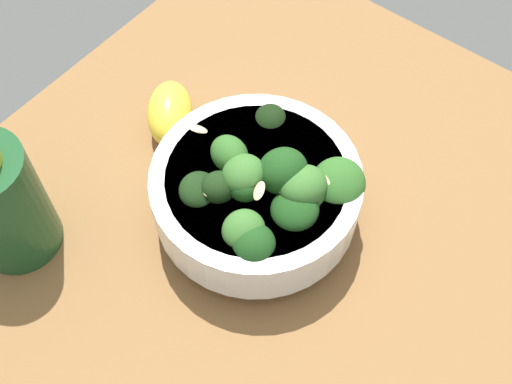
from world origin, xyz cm
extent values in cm
cube|color=brown|center=(0.00, 0.00, -2.41)|extent=(58.35, 58.35, 4.82)
cylinder|color=white|center=(-2.03, 1.90, 0.81)|extent=(10.10, 10.10, 1.63)
cylinder|color=white|center=(-2.03, 1.90, 4.06)|extent=(18.36, 18.36, 4.88)
cylinder|color=silver|center=(-2.03, 1.90, 6.10)|extent=(15.59, 15.59, 0.80)
cylinder|color=#589D47|center=(-5.06, 3.46, 5.58)|extent=(1.17, 1.13, 1.20)
ellipsoid|color=black|center=(-5.06, 3.46, 6.98)|extent=(4.39, 4.07, 3.19)
cylinder|color=#3C7A32|center=(-2.71, -2.66, 4.69)|extent=(1.76, 2.03, 1.88)
ellipsoid|color=#194216|center=(-2.71, -2.66, 6.53)|extent=(4.87, 4.36, 3.54)
cylinder|color=#2F662B|center=(-0.94, -2.33, 5.30)|extent=(1.77, 1.90, 1.36)
ellipsoid|color=#386B2B|center=(-0.94, -2.33, 6.80)|extent=(4.51, 4.32, 3.75)
cylinder|color=#2F662B|center=(-7.15, -1.88, 4.36)|extent=(1.98, 1.80, 1.84)
ellipsoid|color=#194216|center=(-7.15, -1.88, 6.25)|extent=(4.12, 4.29, 4.43)
cylinder|color=#2F662B|center=(1.76, -3.98, 4.46)|extent=(2.19, 2.05, 1.74)
ellipsoid|color=#2D6023|center=(1.76, -3.98, 6.42)|extent=(6.69, 6.82, 4.60)
cylinder|color=#4A8F3C|center=(-2.13, 4.71, 5.75)|extent=(1.83, 1.83, 1.56)
ellipsoid|color=#2D6023|center=(-2.13, 4.71, 7.43)|extent=(4.59, 5.34, 4.26)
cylinder|color=#2F662B|center=(-0.87, -2.12, 5.59)|extent=(2.29, 2.33, 1.55)
ellipsoid|color=#386B2B|center=(-0.87, -2.12, 7.40)|extent=(5.60, 5.32, 4.75)
cylinder|color=#4A8F3C|center=(-3.02, 2.09, 5.63)|extent=(2.02, 1.80, 1.87)
ellipsoid|color=black|center=(-3.02, 2.09, 7.46)|extent=(5.05, 5.29, 4.10)
cylinder|color=#4A8F3C|center=(3.87, 4.93, 4.26)|extent=(1.59, 1.67, 1.67)
ellipsoid|color=black|center=(3.87, 4.93, 5.85)|extent=(4.86, 4.72, 3.38)
cylinder|color=#2F662B|center=(-3.90, 1.70, 5.86)|extent=(0.99, 1.23, 1.49)
ellipsoid|color=#194216|center=(-3.90, 1.70, 7.26)|extent=(3.29, 3.66, 3.36)
cylinder|color=#589D47|center=(-6.03, 4.79, 4.47)|extent=(1.86, 1.75, 1.80)
ellipsoid|color=black|center=(-6.03, 4.79, 6.25)|extent=(4.24, 4.26, 4.25)
cylinder|color=#2F662B|center=(-6.83, -0.59, 4.98)|extent=(1.82, 1.74, 1.56)
ellipsoid|color=#386B2B|center=(-6.83, -0.59, 6.65)|extent=(5.10, 5.08, 4.61)
cylinder|color=#589D47|center=(-0.89, 0.47, 5.80)|extent=(2.26, 2.01, 1.95)
ellipsoid|color=#194216|center=(-0.89, 0.47, 7.72)|extent=(6.02, 6.85, 5.98)
cylinder|color=#4A8F3C|center=(-3.17, 2.31, 6.13)|extent=(1.74, 1.73, 1.63)
ellipsoid|color=#386B2B|center=(-3.17, 2.31, 7.73)|extent=(5.45, 5.72, 4.07)
ellipsoid|color=#DBBC84|center=(0.84, -3.53, 7.58)|extent=(1.86, 2.07, 0.65)
ellipsoid|color=#DBBC84|center=(-2.06, -1.41, 7.09)|extent=(1.78, 2.08, 0.62)
ellipsoid|color=#DBBC84|center=(0.17, -3.35, 6.17)|extent=(1.24, 1.88, 0.91)
ellipsoid|color=#DBBC84|center=(-4.05, -0.34, 8.54)|extent=(2.04, 1.69, 0.88)
ellipsoid|color=#DBBC84|center=(-1.97, -0.87, 7.21)|extent=(1.97, 1.66, 1.18)
ellipsoid|color=#DBBC84|center=(-5.76, 3.93, 7.54)|extent=(2.06, 1.78, 0.85)
ellipsoid|color=#DBBC84|center=(-2.31, 8.02, 8.45)|extent=(1.60, 2.04, 0.80)
ellipsoid|color=yellow|center=(0.70, 14.80, 2.48)|extent=(8.46, 8.00, 4.97)
cylinder|color=#194723|center=(-17.14, 17.20, 5.97)|extent=(7.48, 7.48, 11.93)
camera|label=1|loc=(-25.97, -16.86, 52.00)|focal=45.30mm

